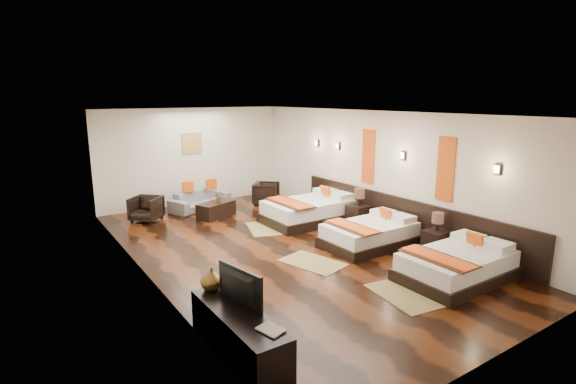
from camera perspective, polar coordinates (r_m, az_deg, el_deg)
floor at (r=9.23m, az=-0.99°, el=-7.36°), size 5.50×9.50×0.01m
ceiling at (r=8.69m, az=-1.06°, el=10.29°), size 5.50×9.50×0.01m
back_wall at (r=13.05m, az=-12.43°, el=4.56°), size 5.50×0.01×2.80m
left_wall at (r=7.75m, az=-18.36°, el=-1.08°), size 0.01×9.50×2.80m
right_wall at (r=10.58m, az=11.62°, el=2.79°), size 0.01×9.50×2.80m
headboard_panel at (r=10.22m, az=14.41°, el=-3.14°), size 0.08×6.60×0.90m
bed_near at (r=8.20m, az=21.32°, el=-8.89°), size 2.02×1.27×0.77m
bed_mid at (r=9.48m, az=10.75°, el=-5.38°), size 1.99×1.25×0.76m
bed_far at (r=11.05m, az=2.91°, el=-2.40°), size 2.28×1.43×0.87m
nightstand_a at (r=9.33m, az=18.84°, el=-5.89°), size 0.43×0.43×0.86m
nightstand_b at (r=10.77m, az=9.25°, el=-2.75°), size 0.48×0.48×0.95m
jute_mat_near at (r=7.42m, az=14.98°, el=-12.90°), size 0.91×1.30×0.01m
jute_mat_mid at (r=8.47m, az=3.26°, el=-9.19°), size 1.03×1.35×0.01m
jute_mat_far at (r=10.55m, az=-3.03°, el=-4.78°), size 1.10×1.38×0.01m
tv_console at (r=5.68m, az=-6.50°, el=-17.82°), size 0.50×1.80×0.55m
tv at (r=5.60m, az=-6.99°, el=-12.37°), size 0.26×0.84×0.48m
book at (r=5.06m, az=-3.19°, el=-18.03°), size 0.29×0.34×0.03m
figurine at (r=6.10m, az=-9.99°, el=-11.09°), size 0.34×0.34×0.32m
sofa at (r=12.55m, az=-11.40°, el=-0.99°), size 1.94×1.30×0.53m
armchair_left at (r=11.67m, az=-18.08°, el=-2.09°), size 0.98×0.98×0.64m
armchair_right at (r=12.83m, az=-2.85°, el=-0.18°), size 1.00×1.00×0.65m
coffee_table at (r=11.63m, az=-9.40°, el=-2.30°), size 1.11×0.83×0.40m
table_plant at (r=11.59m, az=-9.02°, el=-0.65°), size 0.28×0.26×0.26m
orange_panel_a at (r=9.30m, az=19.95°, el=2.87°), size 0.04×0.40×1.30m
orange_panel_b at (r=10.73m, az=10.47°, el=4.60°), size 0.04×0.40×1.30m
sconce_near at (r=8.66m, az=25.76°, el=2.72°), size 0.07×0.12×0.18m
sconce_mid at (r=9.94m, az=14.83°, el=4.65°), size 0.07×0.12×0.18m
sconce_far at (r=11.50m, az=6.58°, el=6.00°), size 0.07×0.12×0.18m
sconce_lounge at (r=12.19m, az=3.83°, el=6.42°), size 0.07×0.12×0.18m
gold_artwork at (r=12.99m, az=-12.48°, el=6.30°), size 0.60×0.04×0.60m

